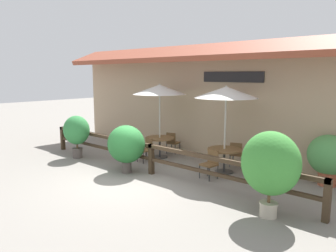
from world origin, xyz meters
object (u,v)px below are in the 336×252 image
potted_plant_entrance_palm (77,131)px  chair_middle_streetside (210,163)px  patio_umbrella_middle (226,92)px  potted_plant_small_flowering (329,156)px  chair_middle_wallside (237,153)px  potted_plant_tall_tropical (126,145)px  potted_plant_broad_leaf (271,164)px  dining_table_near (160,141)px  chair_near_streetside (146,149)px  chair_near_wallside (173,142)px  patio_umbrella_near (160,90)px  dining_table_middle (224,153)px

potted_plant_entrance_palm → chair_middle_streetside: bearing=13.8°
patio_umbrella_middle → potted_plant_small_flowering: size_ratio=1.91×
chair_middle_wallside → potted_plant_tall_tropical: (-2.30, -2.87, 0.43)m
chair_middle_wallside → potted_plant_entrance_palm: bearing=14.6°
potted_plant_broad_leaf → potted_plant_entrance_palm: bearing=178.7°
dining_table_near → chair_near_streetside: chair_near_streetside is taller
chair_near_wallside → potted_plant_broad_leaf: bearing=140.1°
patio_umbrella_near → chair_near_streetside: size_ratio=3.24×
patio_umbrella_middle → potted_plant_small_flowering: 3.41m
patio_umbrella_near → dining_table_near: patio_umbrella_near is taller
chair_middle_wallside → patio_umbrella_near: bearing=0.4°
chair_middle_streetside → potted_plant_entrance_palm: 5.28m
potted_plant_tall_tropical → potted_plant_small_flowering: (5.14, 2.91, -0.07)m
dining_table_near → chair_middle_wallside: size_ratio=1.28×
patio_umbrella_middle → chair_near_wallside: bearing=164.3°
patio_umbrella_near → dining_table_middle: 3.42m
dining_table_middle → patio_umbrella_middle: bearing=90.0°
dining_table_near → potted_plant_broad_leaf: (5.32, -2.25, 0.57)m
chair_middle_streetside → chair_middle_wallside: (-0.01, 1.59, 0.00)m
patio_umbrella_near → potted_plant_broad_leaf: (5.32, -2.25, -1.35)m
chair_near_wallside → potted_plant_entrance_palm: bearing=41.4°
chair_middle_wallside → chair_near_streetside: bearing=14.2°
chair_near_wallside → potted_plant_entrance_palm: 3.66m
chair_near_wallside → potted_plant_broad_leaf: potted_plant_broad_leaf is taller
chair_near_wallside → dining_table_middle: size_ratio=0.78×
dining_table_middle → chair_middle_wallside: 0.81m
chair_near_wallside → dining_table_middle: (2.86, -0.81, 0.14)m
chair_near_streetside → chair_middle_streetside: 2.78m
patio_umbrella_near → dining_table_near: bearing=0.0°
chair_near_streetside → potted_plant_entrance_palm: 2.72m
chair_near_streetside → patio_umbrella_near: bearing=103.9°
chair_near_streetside → dining_table_near: bearing=103.9°
potted_plant_entrance_palm → potted_plant_tall_tropical: 2.79m
patio_umbrella_near → chair_near_wallside: (-0.03, 0.77, -2.06)m
chair_middle_streetside → potted_plant_broad_leaf: 2.96m
potted_plant_broad_leaf → chair_near_streetside: bearing=164.3°
chair_middle_wallside → chair_near_wallside: bearing=-14.8°
chair_near_streetside → chair_near_wallside: 1.54m
chair_middle_streetside → chair_near_wallside: bearing=156.9°
potted_plant_broad_leaf → dining_table_near: bearing=157.1°
chair_middle_wallside → patio_umbrella_middle: bearing=75.9°
dining_table_near → chair_middle_wallside: bearing=15.0°
chair_middle_streetside → chair_middle_wallside: size_ratio=1.00×
potted_plant_broad_leaf → potted_plant_small_flowering: size_ratio=1.32×
dining_table_near → patio_umbrella_middle: 3.42m
chair_near_wallside → potted_plant_entrance_palm: potted_plant_entrance_palm is taller
patio_umbrella_near → dining_table_near: size_ratio=2.54×
chair_middle_wallside → potted_plant_tall_tropical: bearing=36.7°
potted_plant_small_flowering → potted_plant_broad_leaf: bearing=-96.2°
chair_near_wallside → potted_plant_tall_tropical: (0.55, -2.88, 0.43)m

